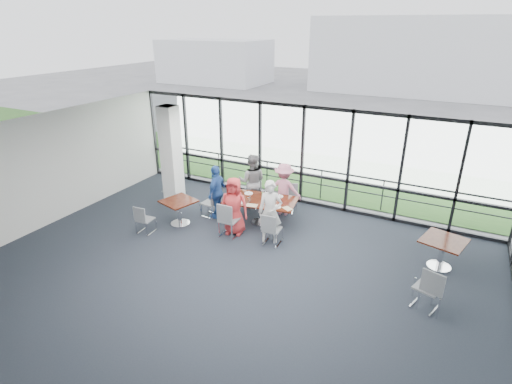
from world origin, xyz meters
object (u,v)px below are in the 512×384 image
at_px(structural_column, 171,157).
at_px(main_table, 261,203).
at_px(chair_main_nl, 229,220).
at_px(chair_main_end, 210,203).
at_px(side_table_left, 179,204).
at_px(diner_far_right, 284,189).
at_px(chair_main_fr, 287,199).
at_px(diner_near_left, 234,206).
at_px(chair_spare_lb, 170,191).
at_px(diner_end, 217,192).
at_px(chair_spare_r, 428,288).
at_px(side_table_right, 443,244).
at_px(chair_main_fl, 253,195).
at_px(chair_main_nr, 272,229).
at_px(diner_near_right, 270,212).
at_px(chair_spare_la, 145,219).
at_px(diner_far_left, 252,182).

height_order(structural_column, main_table, structural_column).
height_order(chair_main_nl, chair_main_end, chair_main_nl).
bearing_deg(side_table_left, diner_far_right, 39.71).
bearing_deg(structural_column, chair_main_fr, 17.40).
bearing_deg(diner_near_left, diner_far_right, 54.17).
distance_m(chair_main_end, chair_spare_lb, 1.73).
xyz_separation_m(diner_near_left, diner_end, (-0.97, 0.65, -0.00)).
relative_size(side_table_left, chair_spare_r, 1.09).
relative_size(side_table_right, chair_main_fl, 1.36).
bearing_deg(chair_main_end, structural_column, -94.81).
distance_m(diner_end, chair_main_nr, 2.34).
bearing_deg(chair_spare_r, side_table_right, 103.10).
height_order(diner_near_right, diner_far_right, diner_near_right).
distance_m(diner_near_left, chair_spare_la, 2.52).
relative_size(structural_column, main_table, 1.44).
xyz_separation_m(chair_main_nl, chair_main_fr, (0.81, 2.13, -0.06)).
bearing_deg(chair_main_nl, chair_spare_lb, 158.60).
bearing_deg(chair_main_nl, chair_main_fr, 68.06).
distance_m(side_table_right, diner_far_left, 5.70).
distance_m(main_table, side_table_left, 2.38).
bearing_deg(chair_main_fl, side_table_right, 166.98).
relative_size(side_table_left, diner_end, 0.65).
relative_size(side_table_left, chair_spare_la, 1.30).
bearing_deg(side_table_left, side_table_right, 8.55).
height_order(diner_end, chair_main_fl, diner_end).
height_order(diner_far_left, chair_spare_lb, diner_far_left).
bearing_deg(diner_near_right, chair_main_nr, -63.97).
relative_size(diner_far_right, chair_main_nl, 1.65).
height_order(side_table_left, diner_end, diner_end).
xyz_separation_m(diner_far_right, chair_spare_lb, (-3.65, -0.91, -0.42)).
bearing_deg(side_table_left, chair_main_fr, 41.57).
bearing_deg(chair_spare_r, diner_end, -176.84).
xyz_separation_m(side_table_left, diner_far_right, (2.43, 2.02, 0.19)).
bearing_deg(diner_far_left, chair_main_fr, 170.83).
height_order(side_table_left, chair_main_end, chair_main_end).
distance_m(diner_near_right, chair_main_fl, 2.29).
bearing_deg(side_table_left, chair_spare_la, -121.26).
distance_m(side_table_right, chair_main_end, 6.49).
bearing_deg(diner_end, side_table_right, 84.79).
distance_m(chair_main_nl, chair_main_end, 1.42).
bearing_deg(chair_spare_r, chair_spare_lb, -174.67).
relative_size(diner_near_left, chair_main_fr, 1.88).
xyz_separation_m(chair_spare_lb, chair_spare_r, (8.04, -1.82, 0.09)).
xyz_separation_m(diner_far_left, diner_end, (-0.63, -1.07, -0.07)).
xyz_separation_m(side_table_left, chair_main_nr, (2.91, 0.18, -0.19)).
bearing_deg(diner_near_left, diner_end, 133.18).
relative_size(chair_main_fl, chair_main_end, 0.97).
distance_m(diner_near_right, diner_far_left, 2.21).
height_order(diner_near_left, chair_main_nr, diner_near_left).
relative_size(diner_near_left, chair_spare_la, 2.02).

